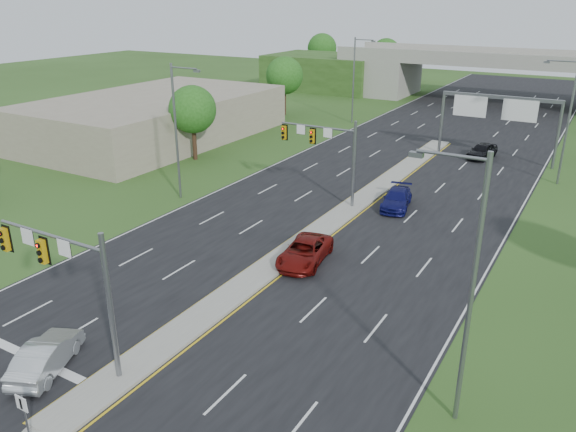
% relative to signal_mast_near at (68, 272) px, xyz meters
% --- Properties ---
extents(ground, '(240.00, 240.00, 0.00)m').
position_rel_signal_mast_near_xyz_m(ground, '(2.26, 0.07, -4.73)').
color(ground, '#2B4B1A').
rests_on(ground, ground).
extents(road, '(24.00, 160.00, 0.02)m').
position_rel_signal_mast_near_xyz_m(road, '(2.26, 35.07, -4.72)').
color(road, black).
rests_on(road, ground).
extents(median, '(2.00, 54.00, 0.16)m').
position_rel_signal_mast_near_xyz_m(median, '(2.26, 23.07, -4.63)').
color(median, gray).
rests_on(median, road).
extents(lane_markings, '(23.72, 160.00, 0.01)m').
position_rel_signal_mast_near_xyz_m(lane_markings, '(1.66, 28.99, -4.70)').
color(lane_markings, gold).
rests_on(lane_markings, road).
extents(signal_mast_near, '(6.62, 0.60, 7.00)m').
position_rel_signal_mast_near_xyz_m(signal_mast_near, '(0.00, 0.00, 0.00)').
color(signal_mast_near, slate).
rests_on(signal_mast_near, ground).
extents(signal_mast_far, '(6.62, 0.60, 7.00)m').
position_rel_signal_mast_near_xyz_m(signal_mast_far, '(0.00, 25.00, 0.00)').
color(signal_mast_far, slate).
rests_on(signal_mast_far, ground).
extents(keep_right_sign, '(0.60, 0.13, 2.20)m').
position_rel_signal_mast_near_xyz_m(keep_right_sign, '(2.26, -4.45, -3.21)').
color(keep_right_sign, slate).
rests_on(keep_right_sign, ground).
extents(sign_gantry, '(11.58, 0.44, 6.67)m').
position_rel_signal_mast_near_xyz_m(sign_gantry, '(8.95, 44.99, 0.51)').
color(sign_gantry, slate).
rests_on(sign_gantry, ground).
extents(overpass, '(80.00, 14.00, 8.10)m').
position_rel_signal_mast_near_xyz_m(overpass, '(2.26, 80.07, -1.17)').
color(overpass, gray).
rests_on(overpass, ground).
extents(lightpole_l_mid, '(2.85, 0.25, 11.00)m').
position_rel_signal_mast_near_xyz_m(lightpole_l_mid, '(-11.03, 20.07, 1.38)').
color(lightpole_l_mid, slate).
rests_on(lightpole_l_mid, ground).
extents(lightpole_l_far, '(2.85, 0.25, 11.00)m').
position_rel_signal_mast_near_xyz_m(lightpole_l_far, '(-11.03, 55.07, 1.38)').
color(lightpole_l_far, slate).
rests_on(lightpole_l_far, ground).
extents(lightpole_r_near, '(2.85, 0.25, 11.00)m').
position_rel_signal_mast_near_xyz_m(lightpole_r_near, '(15.56, 5.07, 1.38)').
color(lightpole_r_near, slate).
rests_on(lightpole_r_near, ground).
extents(lightpole_r_far, '(2.85, 0.25, 11.00)m').
position_rel_signal_mast_near_xyz_m(lightpole_r_far, '(15.56, 40.07, 1.38)').
color(lightpole_r_far, slate).
rests_on(lightpole_r_far, ground).
extents(tree_l_near, '(4.80, 4.80, 7.60)m').
position_rel_signal_mast_near_xyz_m(tree_l_near, '(-17.74, 30.07, 0.45)').
color(tree_l_near, '#382316').
rests_on(tree_l_near, ground).
extents(tree_l_mid, '(5.20, 5.20, 8.12)m').
position_rel_signal_mast_near_xyz_m(tree_l_mid, '(-21.74, 55.07, 0.78)').
color(tree_l_mid, '#382316').
rests_on(tree_l_mid, ground).
extents(tree_back_a, '(6.00, 6.00, 8.85)m').
position_rel_signal_mast_near_xyz_m(tree_back_a, '(-35.74, 94.07, 1.11)').
color(tree_back_a, '#382316').
rests_on(tree_back_a, ground).
extents(tree_back_b, '(5.60, 5.60, 8.32)m').
position_rel_signal_mast_near_xyz_m(tree_back_b, '(-21.74, 94.07, 0.78)').
color(tree_back_b, '#382316').
rests_on(tree_back_b, ground).
extents(commercial_building, '(18.00, 30.00, 5.00)m').
position_rel_signal_mast_near_xyz_m(commercial_building, '(-27.74, 35.07, -2.23)').
color(commercial_building, gray).
rests_on(commercial_building, ground).
extents(car_silver, '(3.26, 4.73, 1.48)m').
position_rel_signal_mast_near_xyz_m(car_silver, '(-0.98, -1.10, -3.97)').
color(car_silver, '#B5B9BD').
rests_on(car_silver, road).
extents(car_far_a, '(3.23, 5.61, 1.47)m').
position_rel_signal_mast_near_xyz_m(car_far_a, '(3.76, 14.43, -3.97)').
color(car_far_a, '#660D0A').
rests_on(car_far_a, road).
extents(car_far_b, '(2.96, 5.28, 1.44)m').
position_rel_signal_mast_near_xyz_m(car_far_b, '(5.32, 26.85, -3.98)').
color(car_far_b, '#0D0E4E').
rests_on(car_far_b, road).
extents(car_far_c, '(2.68, 4.91, 1.58)m').
position_rel_signal_mast_near_xyz_m(car_far_c, '(7.88, 45.49, -3.91)').
color(car_far_c, black).
rests_on(car_far_c, road).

